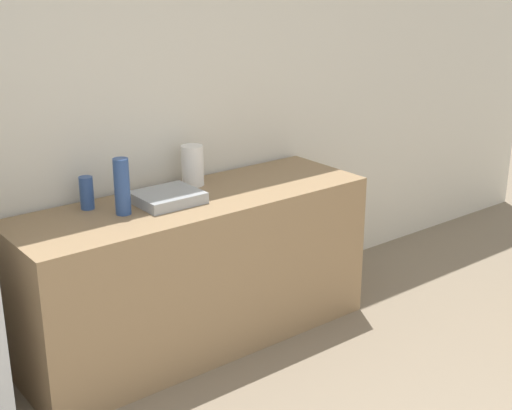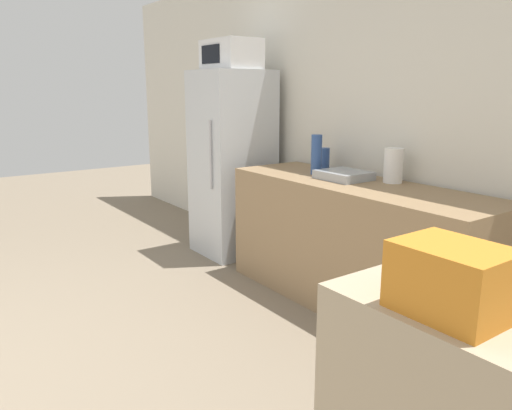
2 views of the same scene
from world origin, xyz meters
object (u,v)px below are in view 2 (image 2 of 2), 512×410
at_px(bottle_tall, 316,155).
at_px(bottle_short, 325,159).
at_px(refrigerator, 232,164).
at_px(basket, 452,280).
at_px(paper_towel_roll, 393,165).
at_px(microwave, 231,55).

bearing_deg(bottle_tall, bottle_short, 119.89).
xyz_separation_m(bottle_tall, bottle_short, (-0.11, 0.19, -0.06)).
bearing_deg(bottle_tall, refrigerator, -177.14).
relative_size(refrigerator, bottle_short, 9.54).
xyz_separation_m(refrigerator, bottle_short, (0.97, 0.25, 0.14)).
height_order(basket, paper_towel_roll, basket).
height_order(refrigerator, bottle_short, refrigerator).
bearing_deg(bottle_short, microwave, -165.74).
distance_m(bottle_tall, basket, 2.77).
relative_size(refrigerator, bottle_tall, 5.64).
bearing_deg(paper_towel_roll, refrigerator, -171.28).
bearing_deg(microwave, paper_towel_roll, 8.76).
bearing_deg(microwave, bottle_short, 14.26).
bearing_deg(paper_towel_roll, bottle_short, -179.47).
xyz_separation_m(microwave, paper_towel_roll, (1.65, 0.25, -0.81)).
height_order(refrigerator, bottle_tall, refrigerator).
relative_size(refrigerator, microwave, 3.15).
bearing_deg(basket, refrigerator, 154.19).
bearing_deg(bottle_short, refrigerator, -165.80).
bearing_deg(basket, bottle_short, 141.67).
height_order(bottle_short, paper_towel_roll, paper_towel_roll).
height_order(bottle_tall, basket, basket).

